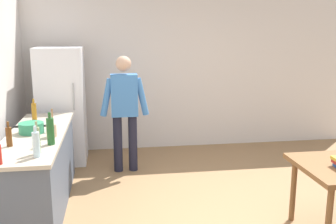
{
  "coord_description": "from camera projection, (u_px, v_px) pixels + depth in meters",
  "views": [
    {
      "loc": [
        -1.13,
        -3.64,
        2.08
      ],
      "look_at": [
        -0.39,
        1.33,
        0.99
      ],
      "focal_mm": 41.3,
      "sensor_mm": 36.0,
      "label": 1
    }
  ],
  "objects": [
    {
      "name": "kitchen_counter",
      "position": [
        39.0,
        171.0,
        4.51
      ],
      "size": [
        0.64,
        2.2,
        0.9
      ],
      "color": "#4C5666",
      "rests_on": "ground_plane"
    },
    {
      "name": "bottle_wine_green",
      "position": [
        50.0,
        131.0,
        3.98
      ],
      "size": [
        0.08,
        0.08,
        0.34
      ],
      "color": "#1E5123",
      "rests_on": "kitchen_counter"
    },
    {
      "name": "refrigerator",
      "position": [
        62.0,
        106.0,
        5.98
      ],
      "size": [
        0.7,
        0.67,
        1.8
      ],
      "color": "white",
      "rests_on": "ground_plane"
    },
    {
      "name": "bottle_vinegar_tall",
      "position": [
        37.0,
        140.0,
        3.68
      ],
      "size": [
        0.06,
        0.06,
        0.32
      ],
      "color": "gray",
      "rests_on": "kitchen_counter"
    },
    {
      "name": "cooking_pot",
      "position": [
        31.0,
        128.0,
        4.43
      ],
      "size": [
        0.4,
        0.28,
        0.12
      ],
      "color": "#2D845B",
      "rests_on": "kitchen_counter"
    },
    {
      "name": "wall_back",
      "position": [
        176.0,
        71.0,
        6.73
      ],
      "size": [
        6.4,
        0.12,
        2.7
      ],
      "primitive_type": "cube",
      "color": "silver",
      "rests_on": "ground_plane"
    },
    {
      "name": "bottle_water_clear",
      "position": [
        36.0,
        144.0,
        3.59
      ],
      "size": [
        0.07,
        0.07,
        0.3
      ],
      "color": "silver",
      "rests_on": "kitchen_counter"
    },
    {
      "name": "person",
      "position": [
        125.0,
        106.0,
        5.56
      ],
      "size": [
        0.7,
        0.22,
        1.7
      ],
      "color": "#1E1E2D",
      "rests_on": "ground_plane"
    },
    {
      "name": "bottle_beer_brown",
      "position": [
        9.0,
        136.0,
        3.92
      ],
      "size": [
        0.06,
        0.06,
        0.26
      ],
      "color": "#5B3314",
      "rests_on": "kitchen_counter"
    },
    {
      "name": "utensil_jar",
      "position": [
        52.0,
        130.0,
        4.26
      ],
      "size": [
        0.11,
        0.11,
        0.32
      ],
      "color": "tan",
      "rests_on": "kitchen_counter"
    },
    {
      "name": "bottle_oil_amber",
      "position": [
        34.0,
        111.0,
        5.06
      ],
      "size": [
        0.06,
        0.06,
        0.28
      ],
      "color": "#996619",
      "rests_on": "kitchen_counter"
    }
  ]
}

